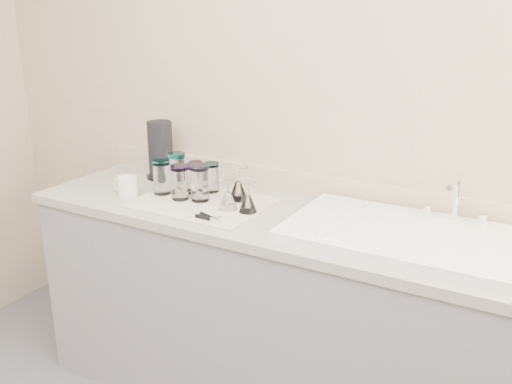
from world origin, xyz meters
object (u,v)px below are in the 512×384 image
Objects in this scene: tumbler_purple at (211,177)px; goblet_back_left at (238,188)px; goblet_front_left at (228,198)px; tumbler_blue at (180,182)px; tumbler_magenta at (162,177)px; paper_towel_roll at (161,151)px; tumbler_extra at (190,179)px; white_mug at (127,187)px; tumbler_cyan at (196,175)px; goblet_front_right at (248,201)px; sink_unit at (402,234)px; can_opener at (210,218)px; tumbler_teal at (177,170)px; tumbler_lavender at (200,183)px.

tumbler_purple is 0.16m from goblet_back_left.
tumbler_blue is at bearing 179.22° from goblet_front_left.
tumbler_magenta is 0.28m from paper_towel_roll.
tumbler_extra is 0.27m from goblet_front_left.
goblet_front_left is at bearing 7.60° from white_mug.
goblet_back_left is at bearing 6.51° from tumbler_extra.
tumbler_cyan reaches higher than white_mug.
goblet_front_left is 1.12× the size of white_mug.
goblet_front_right is at bearing 7.47° from goblet_front_left.
goblet_back_left is 1.13× the size of goblet_front_right.
tumbler_blue is 0.09m from tumbler_extra.
sink_unit is at bearing 5.93° from white_mug.
tumbler_purple reaches higher than tumbler_extra.
can_opener is at bearing -24.61° from tumbler_magenta.
tumbler_blue reaches higher than white_mug.
tumbler_cyan is 0.31m from white_mug.
tumbler_purple is 0.99× the size of goblet_front_right.
tumbler_teal is 0.18m from tumbler_purple.
tumbler_cyan is 0.83× the size of goblet_back_left.
white_mug is (-0.57, -0.08, -0.01)m from goblet_front_right.
tumbler_lavender is at bearing 169.50° from goblet_front_left.
tumbler_cyan is at bearing 178.51° from tumbler_purple.
tumbler_extra is at bearing 177.85° from sink_unit.
tumbler_cyan is 0.28m from paper_towel_roll.
tumbler_purple is 0.37m from white_mug.
can_opener is at bearing -57.56° from tumbler_purple.
sink_unit reaches higher than goblet_back_left.
tumbler_extra is (0.11, -0.05, -0.01)m from tumbler_teal.
white_mug is (-0.21, -0.22, -0.03)m from tumbler_cyan.
tumbler_teal is 1.27× the size of can_opener.
tumbler_magenta is at bearing -178.73° from tumbler_lavender.
sink_unit is 0.71m from goblet_front_left.
sink_unit is at bearing 15.95° from can_opener.
tumbler_teal reaches higher than tumbler_cyan.
tumbler_blue is at bearing -80.59° from tumbler_cyan.
tumbler_cyan is at bearing -16.93° from paper_towel_roll.
goblet_front_right reaches higher than tumbler_extra.
can_opener is (0.37, -0.28, -0.07)m from tumbler_teal.
tumbler_magenta is 1.24× the size of can_opener.
sink_unit is 6.63× the size of can_opener.
goblet_front_left is (0.24, -0.00, -0.03)m from tumbler_blue.
goblet_back_left reaches higher than goblet_front_left.
tumbler_blue is 0.37m from paper_towel_roll.
tumbler_extra reaches higher than tumbler_cyan.
white_mug is at bearing -157.91° from goblet_back_left.
tumbler_blue is 1.12× the size of goblet_front_right.
can_opener is at bearing -88.31° from goblet_front_left.
can_opener is at bearing -8.98° from white_mug.
tumbler_cyan is at bearing 157.75° from goblet_front_right.
goblet_front_left is at bearing -175.22° from sink_unit.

